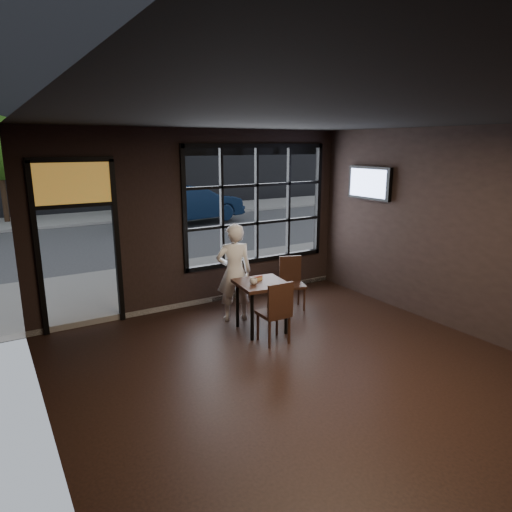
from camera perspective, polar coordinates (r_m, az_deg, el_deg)
floor at (r=5.97m, az=7.99°, el=-15.78°), size 6.00×7.00×0.02m
ceiling at (r=5.21m, az=9.21°, el=16.78°), size 6.00×7.00×0.02m
wall_left at (r=4.21m, az=-24.96°, el=-5.86°), size 0.04×7.00×3.20m
wall_right at (r=7.61m, az=26.26°, el=2.34°), size 0.04×7.00×3.20m
window_frame at (r=8.83m, az=0.07°, el=6.47°), size 3.06×0.12×2.28m
stained_transom at (r=7.61m, az=-21.94°, el=8.48°), size 1.20×0.06×0.70m
street_asphalt at (r=28.33m, az=-24.43°, el=6.59°), size 60.00×41.00×0.04m
building_across at (r=27.57m, az=-25.80°, el=22.05°), size 28.00×12.00×15.00m
cafe_table at (r=7.33m, az=0.68°, el=-6.29°), size 0.84×0.84×0.82m
chair_near at (r=6.89m, az=2.20°, el=-6.92°), size 0.43×0.43×0.98m
chair_window at (r=8.29m, az=4.65°, el=-3.46°), size 0.52×0.52×0.94m
man at (r=7.67m, az=-2.75°, el=-2.06°), size 0.70×0.56×1.67m
hotdog at (r=7.27m, az=0.13°, el=-2.85°), size 0.21×0.11×0.06m
cup at (r=7.07m, az=-0.33°, el=-3.18°), size 0.13×0.13×0.10m
tv at (r=8.89m, az=14.00°, el=8.85°), size 0.12×1.04×0.61m
navy_car at (r=17.22m, az=-8.30°, el=6.50°), size 4.35×2.14×1.37m
tree_right at (r=19.99m, az=-15.14°, el=13.49°), size 2.48×2.48×4.24m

